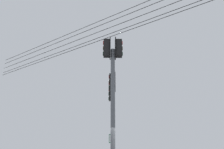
{
  "coord_description": "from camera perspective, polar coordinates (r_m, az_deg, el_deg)",
  "views": [
    {
      "loc": [
        -7.31,
        5.35,
        1.43
      ],
      "look_at": [
        2.12,
        -0.11,
        5.64
      ],
      "focal_mm": 33.42,
      "sensor_mm": 36.0,
      "label": 1
    }
  ],
  "objects": [
    {
      "name": "signal_mast_assembly",
      "position": [
        11.07,
        0.09,
        -2.66
      ],
      "size": [
        5.44,
        3.32,
        6.82
      ],
      "color": "slate",
      "rests_on": "ground"
    },
    {
      "name": "overhead_wire_span",
      "position": [
        11.34,
        -3.36,
        11.78
      ],
      "size": [
        16.34,
        8.03,
        1.27
      ],
      "color": "black"
    }
  ]
}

